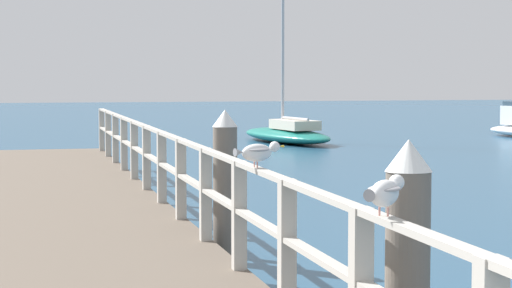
{
  "coord_description": "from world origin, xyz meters",
  "views": [
    {
      "loc": [
        -0.73,
        -1.39,
        2.18
      ],
      "look_at": [
        2.47,
        11.74,
        1.24
      ],
      "focal_mm": 69.47,
      "sensor_mm": 36.0,
      "label": 1
    }
  ],
  "objects_px": {
    "dock_piling_far": "(225,186)",
    "seagull_background": "(258,152)",
    "boat_3": "(287,133)",
    "seagull_foreground": "(385,192)",
    "dock_piling_near": "(407,281)"
  },
  "relations": [
    {
      "from": "seagull_foreground",
      "to": "dock_piling_far",
      "type": "bearing_deg",
      "value": 130.25
    },
    {
      "from": "dock_piling_far",
      "to": "seagull_background",
      "type": "relative_size",
      "value": 3.81
    },
    {
      "from": "seagull_background",
      "to": "boat_3",
      "type": "xyz_separation_m",
      "value": [
        6.58,
        22.82,
        -1.21
      ]
    },
    {
      "from": "dock_piling_far",
      "to": "seagull_foreground",
      "type": "bearing_deg",
      "value": -93.53
    },
    {
      "from": "seagull_background",
      "to": "dock_piling_far",
      "type": "bearing_deg",
      "value": 157.04
    },
    {
      "from": "boat_3",
      "to": "seagull_foreground",
      "type": "bearing_deg",
      "value": -113.75
    },
    {
      "from": "dock_piling_near",
      "to": "boat_3",
      "type": "xyz_separation_m",
      "value": [
        6.21,
        25.21,
        -0.58
      ]
    },
    {
      "from": "dock_piling_near",
      "to": "dock_piling_far",
      "type": "distance_m",
      "value": 5.49
    },
    {
      "from": "dock_piling_far",
      "to": "seagull_background",
      "type": "distance_m",
      "value": 3.19
    },
    {
      "from": "seagull_foreground",
      "to": "seagull_background",
      "type": "bearing_deg",
      "value": 133.74
    },
    {
      "from": "seagull_background",
      "to": "dock_piling_near",
      "type": "bearing_deg",
      "value": -7.27
    },
    {
      "from": "dock_piling_far",
      "to": "seagull_background",
      "type": "bearing_deg",
      "value": -96.84
    },
    {
      "from": "seagull_background",
      "to": "boat_3",
      "type": "bearing_deg",
      "value": 147.8
    },
    {
      "from": "dock_piling_near",
      "to": "seagull_foreground",
      "type": "xyz_separation_m",
      "value": [
        -0.37,
        -0.57,
        0.64
      ]
    },
    {
      "from": "seagull_foreground",
      "to": "boat_3",
      "type": "relative_size",
      "value": 0.05
    }
  ]
}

